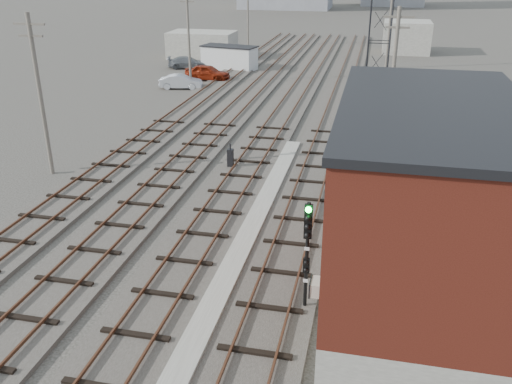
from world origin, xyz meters
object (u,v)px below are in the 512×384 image
(car_silver, at_px, (181,82))
(car_grey, at_px, (188,63))
(signal_mast, at_px, (307,249))
(switch_stand, at_px, (230,158))
(site_trailer, at_px, (229,57))
(car_red, at_px, (207,72))

(car_silver, distance_m, car_grey, 10.44)
(signal_mast, height_order, car_silver, signal_mast)
(switch_stand, height_order, car_silver, switch_stand)
(car_silver, bearing_deg, site_trailer, -20.45)
(signal_mast, relative_size, site_trailer, 0.64)
(car_red, height_order, car_silver, car_red)
(signal_mast, height_order, car_red, signal_mast)
(car_red, height_order, car_grey, car_red)
(switch_stand, bearing_deg, car_grey, 111.07)
(car_red, distance_m, car_silver, 4.51)
(signal_mast, relative_size, car_silver, 1.03)
(site_trailer, relative_size, car_silver, 1.62)
(site_trailer, bearing_deg, car_red, -84.09)
(signal_mast, bearing_deg, site_trailer, 108.36)
(signal_mast, xyz_separation_m, car_grey, (-19.23, 43.07, -1.85))
(signal_mast, distance_m, car_silver, 36.92)
(signal_mast, xyz_separation_m, site_trailer, (-14.48, 43.64, -1.20))
(car_silver, relative_size, car_grey, 0.90)
(switch_stand, relative_size, site_trailer, 0.22)
(switch_stand, relative_size, car_red, 0.32)
(car_red, relative_size, car_grey, 1.02)
(signal_mast, height_order, switch_stand, signal_mast)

